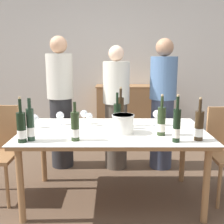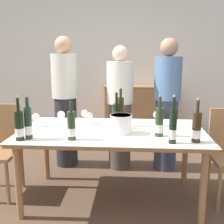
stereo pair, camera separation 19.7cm
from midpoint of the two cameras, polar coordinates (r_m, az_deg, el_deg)
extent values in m
plane|color=brown|center=(3.00, 1.97, -17.14)|extent=(12.00, 12.00, 0.00)
cube|color=silver|center=(5.28, 3.16, 11.15)|extent=(8.00, 0.10, 2.80)
cube|color=#996B42|center=(5.09, 6.83, 0.19)|extent=(1.24, 0.44, 0.88)
cube|color=#996B42|center=(5.03, 6.95, 5.22)|extent=(1.28, 0.46, 0.02)
cylinder|color=#996B42|center=(2.63, -16.45, -13.68)|extent=(0.06, 0.06, 0.68)
cylinder|color=#996B42|center=(2.58, 20.23, -14.49)|extent=(0.06, 0.06, 0.68)
cylinder|color=#996B42|center=(3.35, -11.58, -7.84)|extent=(0.06, 0.06, 0.68)
cylinder|color=#996B42|center=(3.31, 16.33, -8.34)|extent=(0.06, 0.06, 0.68)
cube|color=#996B42|center=(2.73, 2.07, -4.21)|extent=(1.75, 0.98, 0.04)
cube|color=white|center=(2.73, 2.07, -3.78)|extent=(1.78, 1.01, 0.01)
cylinder|color=white|center=(2.61, 4.01, -2.48)|extent=(0.20, 0.20, 0.17)
cylinder|color=white|center=(2.59, 4.03, -0.74)|extent=(0.21, 0.21, 0.01)
cylinder|color=#28381E|center=(2.55, 11.77, -2.04)|extent=(0.07, 0.07, 0.26)
cylinder|color=silver|center=(2.57, 11.72, -3.28)|extent=(0.08, 0.08, 0.07)
cylinder|color=#28381E|center=(2.52, 11.94, 1.94)|extent=(0.03, 0.03, 0.10)
cylinder|color=tan|center=(2.51, 12.00, 3.23)|extent=(0.02, 0.02, 0.02)
cylinder|color=#332314|center=(2.85, 3.73, -0.02)|extent=(0.06, 0.06, 0.30)
cylinder|color=silver|center=(2.86, 3.72, -1.30)|extent=(0.07, 0.07, 0.08)
cylinder|color=#332314|center=(2.81, 3.79, 3.84)|extent=(0.03, 0.03, 0.09)
cylinder|color=tan|center=(2.81, 3.80, 4.92)|extent=(0.02, 0.02, 0.02)
cylinder|color=#1E3323|center=(2.50, -14.51, -2.25)|extent=(0.06, 0.06, 0.28)
cylinder|color=white|center=(2.51, -14.44, -3.60)|extent=(0.07, 0.07, 0.08)
cylinder|color=#1E3323|center=(2.46, -14.73, 1.90)|extent=(0.03, 0.03, 0.09)
cylinder|color=#28381E|center=(2.41, -5.92, -2.82)|extent=(0.07, 0.07, 0.25)
cylinder|color=white|center=(2.42, -5.89, -4.06)|extent=(0.07, 0.07, 0.07)
cylinder|color=#28381E|center=(2.37, -6.00, 1.09)|extent=(0.03, 0.03, 0.09)
cylinder|color=black|center=(2.37, 14.61, -2.96)|extent=(0.06, 0.06, 0.28)
cylinder|color=silver|center=(2.39, 14.54, -4.39)|extent=(0.06, 0.06, 0.08)
cylinder|color=black|center=(2.33, 14.86, 1.65)|extent=(0.02, 0.02, 0.11)
cylinder|color=tan|center=(2.32, 14.94, 3.14)|extent=(0.02, 0.02, 0.02)
cylinder|color=black|center=(2.75, 2.95, -0.91)|extent=(0.07, 0.07, 0.25)
cylinder|color=white|center=(2.77, 2.94, -2.02)|extent=(0.07, 0.07, 0.07)
cylinder|color=black|center=(2.72, 2.99, 2.80)|extent=(0.02, 0.02, 0.11)
cylinder|color=#332314|center=(2.47, 19.01, -2.99)|extent=(0.08, 0.08, 0.25)
cylinder|color=white|center=(2.48, 18.92, -4.22)|extent=(0.08, 0.08, 0.07)
cylinder|color=#332314|center=(2.43, 19.28, 1.07)|extent=(0.03, 0.03, 0.10)
cylinder|color=tan|center=(2.42, 19.38, 2.46)|extent=(0.02, 0.02, 0.02)
cylinder|color=black|center=(2.48, -16.20, -2.73)|extent=(0.07, 0.07, 0.25)
cylinder|color=white|center=(2.49, -16.13, -3.98)|extent=(0.08, 0.08, 0.07)
cylinder|color=black|center=(2.44, -16.44, 1.45)|extent=(0.03, 0.03, 0.11)
cylinder|color=tan|center=(2.43, -16.53, 2.95)|extent=(0.02, 0.02, 0.02)
cylinder|color=white|center=(2.91, -2.62, -2.67)|extent=(0.06, 0.06, 0.00)
cylinder|color=white|center=(2.90, -2.62, -1.94)|extent=(0.01, 0.01, 0.07)
sphere|color=white|center=(2.89, -2.63, -0.78)|extent=(0.07, 0.07, 0.07)
cylinder|color=white|center=(2.94, -13.27, -2.83)|extent=(0.07, 0.07, 0.00)
cylinder|color=white|center=(2.94, -13.30, -2.19)|extent=(0.01, 0.01, 0.06)
sphere|color=white|center=(2.92, -13.36, -1.06)|extent=(0.08, 0.08, 0.08)
cylinder|color=white|center=(2.93, 11.08, -2.81)|extent=(0.07, 0.07, 0.00)
cylinder|color=white|center=(2.92, 11.11, -1.96)|extent=(0.01, 0.01, 0.08)
sphere|color=white|center=(2.90, 11.17, -0.57)|extent=(0.09, 0.09, 0.09)
cylinder|color=white|center=(3.01, -8.37, -2.33)|extent=(0.06, 0.06, 0.00)
cylinder|color=white|center=(3.00, -8.39, -1.71)|extent=(0.01, 0.01, 0.06)
sphere|color=white|center=(2.99, -8.43, -0.58)|extent=(0.08, 0.08, 0.08)
cylinder|color=white|center=(2.99, -3.62, -2.30)|extent=(0.07, 0.07, 0.00)
cylinder|color=white|center=(2.98, -3.63, -1.52)|extent=(0.01, 0.01, 0.08)
sphere|color=white|center=(2.97, -3.65, -0.28)|extent=(0.08, 0.08, 0.08)
cylinder|color=#996B42|center=(2.89, 22.83, -14.59)|extent=(0.03, 0.03, 0.43)
cylinder|color=#996B42|center=(3.20, 20.71, -11.74)|extent=(0.03, 0.03, 0.43)
cylinder|color=#996B42|center=(2.94, -18.61, -13.66)|extent=(0.03, 0.03, 0.43)
cylinder|color=#996B42|center=(3.26, -16.10, -10.98)|extent=(0.03, 0.03, 0.43)
cube|color=#996B42|center=(3.18, -19.68, -2.56)|extent=(0.42, 0.04, 0.46)
cylinder|color=#262628|center=(3.72, -7.77, -3.96)|extent=(0.28, 0.28, 0.90)
cylinder|color=beige|center=(3.59, -8.09, 7.29)|extent=(0.33, 0.33, 0.55)
sphere|color=tan|center=(3.58, -8.27, 13.38)|extent=(0.21, 0.21, 0.21)
cylinder|color=#51473D|center=(3.61, 3.15, -4.81)|extent=(0.28, 0.28, 0.85)
cylinder|color=beige|center=(3.48, 3.28, 6.00)|extent=(0.33, 0.33, 0.51)
sphere|color=beige|center=(3.46, 3.35, 11.80)|extent=(0.19, 0.19, 0.19)
cylinder|color=#383F56|center=(3.64, 12.38, -4.50)|extent=(0.28, 0.28, 0.90)
cylinder|color=#4C6B93|center=(3.51, 12.89, 6.69)|extent=(0.33, 0.33, 0.52)
sphere|color=#A37556|center=(3.50, 13.17, 12.71)|extent=(0.22, 0.22, 0.22)
camera|label=1|loc=(0.10, -87.90, 0.43)|focal=45.00mm
camera|label=2|loc=(0.10, 92.10, -0.43)|focal=45.00mm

